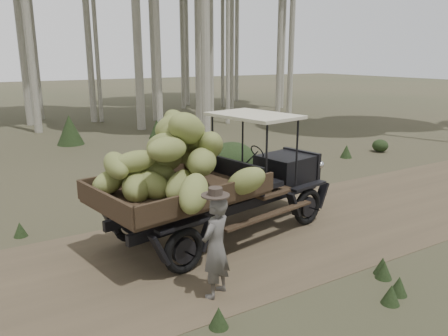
{
  "coord_description": "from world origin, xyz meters",
  "views": [
    {
      "loc": [
        -2.69,
        -6.5,
        3.5
      ],
      "look_at": [
        1.57,
        0.59,
        1.36
      ],
      "focal_mm": 35.0,
      "sensor_mm": 36.0,
      "label": 1
    }
  ],
  "objects": [
    {
      "name": "ground",
      "position": [
        0.0,
        0.0,
        0.0
      ],
      "size": [
        120.0,
        120.0,
        0.0
      ],
      "primitive_type": "plane",
      "color": "#473D2B",
      "rests_on": "ground"
    },
    {
      "name": "dirt_track",
      "position": [
        0.0,
        0.0,
        0.0
      ],
      "size": [
        70.0,
        4.0,
        0.01
      ],
      "primitive_type": "cube",
      "color": "brown",
      "rests_on": "ground"
    },
    {
      "name": "banana_truck",
      "position": [
        0.97,
        0.52,
        1.49
      ],
      "size": [
        5.34,
        3.0,
        2.68
      ],
      "rotation": [
        0.0,
        0.0,
        0.18
      ],
      "color": "black",
      "rests_on": "ground"
    },
    {
      "name": "farmer",
      "position": [
        0.23,
        -1.4,
        0.8
      ],
      "size": [
        0.68,
        0.59,
        1.69
      ],
      "rotation": [
        0.0,
        0.0,
        3.62
      ],
      "color": "#56524E",
      "rests_on": "ground"
    }
  ]
}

